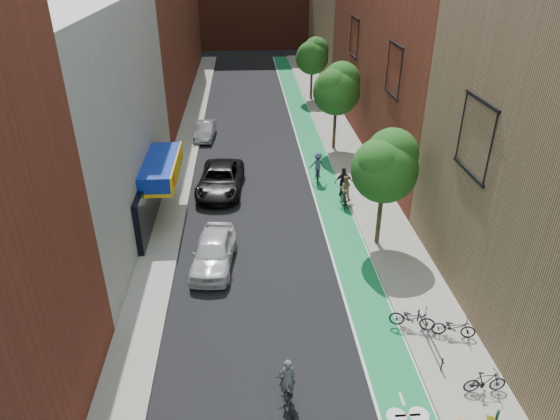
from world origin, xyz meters
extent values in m
plane|color=black|center=(0.00, 0.00, 0.00)|extent=(160.00, 160.00, 0.00)
cube|color=#14743D|center=(4.00, 26.00, 0.01)|extent=(2.00, 68.00, 0.01)
cube|color=gray|center=(-6.00, 26.00, 0.07)|extent=(2.00, 68.00, 0.15)
cube|color=gray|center=(6.50, 26.00, 0.07)|extent=(3.00, 68.00, 0.15)
cube|color=silver|center=(-11.00, 14.00, 6.00)|extent=(8.00, 20.00, 12.00)
cylinder|color=#332619|center=(5.60, 10.00, 1.65)|extent=(0.24, 0.24, 3.30)
sphere|color=#124615|center=(5.60, 10.00, 4.38)|extent=(3.36, 3.36, 3.36)
sphere|color=#124615|center=(6.00, 10.30, 5.10)|extent=(2.64, 2.64, 2.64)
sphere|color=#124615|center=(5.30, 9.70, 4.86)|extent=(2.40, 2.40, 2.40)
cylinder|color=#332619|center=(5.60, 24.00, 1.73)|extent=(0.24, 0.24, 3.47)
sphere|color=#124615|center=(5.60, 24.00, 4.60)|extent=(3.53, 3.53, 3.53)
sphere|color=#124615|center=(6.00, 24.30, 5.36)|extent=(2.77, 2.77, 2.77)
sphere|color=#124615|center=(5.30, 23.70, 5.10)|extent=(2.52, 2.52, 2.52)
cylinder|color=#332619|center=(5.60, 38.00, 1.59)|extent=(0.24, 0.24, 3.19)
sphere|color=#124615|center=(5.60, 38.00, 4.23)|extent=(3.25, 3.25, 3.25)
sphere|color=#124615|center=(6.00, 38.30, 4.93)|extent=(2.55, 2.55, 2.55)
sphere|color=#124615|center=(5.30, 37.70, 4.70)|extent=(2.32, 2.32, 2.32)
imported|color=silver|center=(-3.06, 8.66, 0.82)|extent=(2.41, 4.99, 1.64)
imported|color=black|center=(-3.00, 17.21, 0.82)|extent=(3.25, 6.12, 1.64)
imported|color=#9CA0A5|center=(-4.60, 27.30, 0.67)|extent=(1.70, 4.17, 1.34)
imported|color=black|center=(-0.12, -0.20, 0.46)|extent=(0.90, 1.82, 0.92)
imported|color=#4D4D55|center=(-0.12, -0.10, 1.18)|extent=(0.66, 0.49, 1.65)
imported|color=black|center=(4.70, 14.56, 0.51)|extent=(0.81, 1.76, 1.02)
imported|color=#978358|center=(4.70, 14.66, 1.17)|extent=(0.90, 0.76, 1.63)
imported|color=black|center=(4.70, 15.13, 0.43)|extent=(0.67, 1.67, 0.86)
imported|color=black|center=(4.70, 15.23, 1.30)|extent=(1.14, 0.53, 1.89)
imported|color=black|center=(3.51, 18.11, 0.47)|extent=(0.56, 1.59, 0.94)
imported|color=#394C68|center=(3.51, 18.21, 1.22)|extent=(1.18, 0.74, 1.75)
imported|color=black|center=(5.40, 3.24, 0.65)|extent=(2.00, 1.26, 0.99)
imported|color=black|center=(6.96, -0.27, 0.62)|extent=(1.58, 0.45, 0.95)
imported|color=black|center=(6.94, 2.61, 0.61)|extent=(1.85, 1.03, 0.92)
camera|label=1|loc=(-1.27, -12.43, 14.46)|focal=32.00mm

